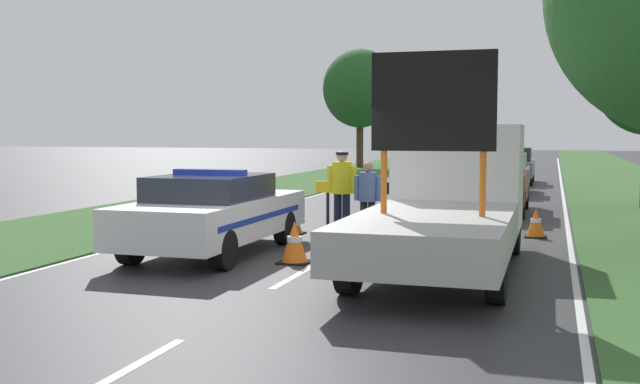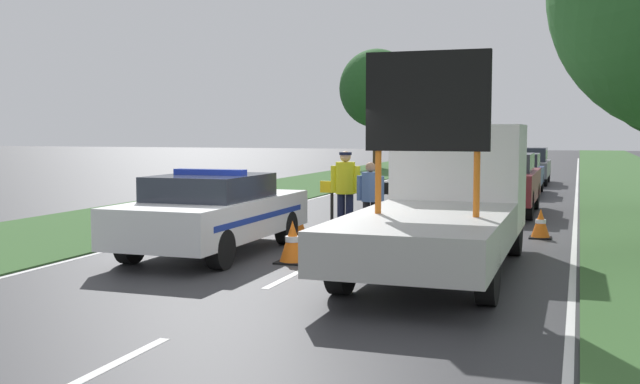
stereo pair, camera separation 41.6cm
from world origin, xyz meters
name	(u,v)px [view 2 (the right image)]	position (x,y,z in m)	size (l,w,h in m)	color
ground_plane	(298,272)	(0.00, 0.00, 0.00)	(160.00, 160.00, 0.00)	#333335
lane_markings	(469,187)	(0.00, 18.92, 0.00)	(8.18, 69.75, 0.01)	silver
grass_verge_left	(321,181)	(-6.53, 20.00, 0.01)	(4.78, 120.00, 0.03)	#38602D
police_car	(214,212)	(-2.07, 1.19, 0.74)	(1.91, 4.63, 1.52)	white
work_truck	(447,198)	(2.07, 1.39, 1.11)	(2.17, 6.31, 3.29)	white
road_barrier	(378,192)	(0.05, 4.68, 0.90)	(2.60, 0.08, 1.10)	black
police_officer	(345,185)	(-0.52, 4.15, 1.06)	(0.64, 0.41, 1.78)	#191E38
pedestrian_civilian	(370,194)	(0.14, 3.69, 0.92)	(0.56, 0.36, 1.57)	#232326
traffic_cone_near_police	(264,214)	(-2.64, 4.78, 0.32)	(0.47, 0.47, 0.65)	black
traffic_cone_centre_front	(541,224)	(3.38, 5.08, 0.30)	(0.44, 0.44, 0.61)	black
traffic_cone_near_truck	(286,213)	(-2.48, 5.73, 0.24)	(0.35, 0.35, 0.49)	black
traffic_cone_behind_barrier	(293,242)	(-0.38, 0.74, 0.35)	(0.51, 0.51, 0.71)	black
traffic_cone_lane_edge	(296,219)	(-1.58, 4.05, 0.32)	(0.47, 0.47, 0.65)	black
queued_car_wagon_maroon	(499,182)	(2.09, 9.60, 0.85)	(1.91, 4.41, 1.61)	maroon
queued_car_hatch_blue	(516,173)	(2.00, 16.10, 0.73)	(1.76, 4.04, 1.42)	navy
queued_car_suv_grey	(528,165)	(2.06, 21.60, 0.77)	(1.72, 4.25, 1.51)	slate
queued_car_van_white	(458,159)	(-1.90, 28.48, 0.75)	(1.78, 4.31, 1.42)	silver
roadside_tree_mid_left	(377,89)	(-7.36, 32.51, 4.71)	(4.42, 4.42, 7.05)	#42301E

